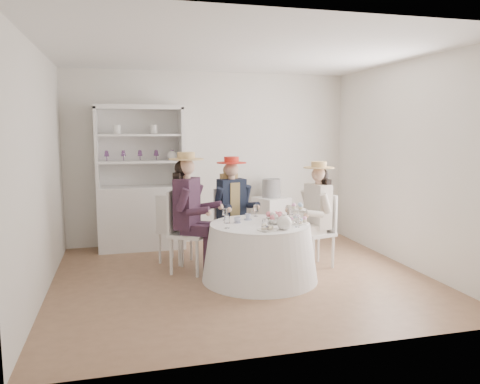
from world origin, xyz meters
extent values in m
plane|color=brown|center=(0.00, 0.00, 0.00)|extent=(4.50, 4.50, 0.00)
plane|color=white|center=(0.00, 0.00, 2.70)|extent=(4.50, 4.50, 0.00)
plane|color=silver|center=(0.00, 2.00, 1.35)|extent=(4.50, 0.00, 4.50)
plane|color=silver|center=(0.00, -2.00, 1.35)|extent=(4.50, 0.00, 4.50)
plane|color=silver|center=(-2.25, 0.00, 1.35)|extent=(0.00, 4.50, 4.50)
plane|color=silver|center=(2.25, 0.00, 1.35)|extent=(0.00, 4.50, 4.50)
cone|color=white|center=(0.19, -0.11, 0.33)|extent=(1.40, 1.40, 0.67)
cylinder|color=white|center=(0.19, -0.11, 0.68)|extent=(1.20, 1.20, 0.02)
cube|color=silver|center=(-1.12, 1.75, 0.48)|extent=(1.36, 0.96, 0.96)
cube|color=silver|center=(-1.12, 1.96, 1.54)|extent=(1.18, 0.57, 1.17)
cube|color=silver|center=(-1.12, 1.75, 2.13)|extent=(1.36, 0.96, 0.06)
cube|color=silver|center=(-1.74, 1.75, 1.54)|extent=(0.24, 0.45, 1.17)
cube|color=silver|center=(-0.50, 1.75, 1.54)|extent=(0.24, 0.45, 1.17)
cube|color=silver|center=(-1.12, 1.75, 1.33)|extent=(1.26, 0.88, 0.03)
cube|color=silver|center=(-1.12, 1.75, 1.72)|extent=(1.26, 0.88, 0.03)
sphere|color=white|center=(-0.64, 1.75, 1.42)|extent=(0.15, 0.15, 0.15)
cube|color=silver|center=(0.93, 1.69, 0.36)|extent=(0.61, 0.61, 0.72)
cylinder|color=black|center=(0.93, 1.69, 0.87)|extent=(0.31, 0.31, 0.30)
cube|color=silver|center=(-0.59, 0.38, 0.49)|extent=(0.59, 0.59, 0.04)
cylinder|color=silver|center=(-0.53, 0.15, 0.24)|extent=(0.04, 0.04, 0.48)
cylinder|color=silver|center=(-0.36, 0.45, 0.24)|extent=(0.04, 0.04, 0.48)
cylinder|color=silver|center=(-0.83, 0.32, 0.24)|extent=(0.04, 0.04, 0.48)
cylinder|color=silver|center=(-0.66, 0.62, 0.24)|extent=(0.04, 0.04, 0.48)
cube|color=silver|center=(-0.76, 0.48, 0.78)|extent=(0.24, 0.37, 0.54)
cube|color=black|center=(-0.61, 0.40, 0.89)|extent=(0.38, 0.45, 0.63)
cube|color=black|center=(-0.53, 0.23, 0.58)|extent=(0.39, 0.31, 0.13)
cylinder|color=black|center=(-0.40, 0.16, 0.25)|extent=(0.11, 0.11, 0.50)
cylinder|color=black|center=(-0.69, 0.18, 0.97)|extent=(0.21, 0.18, 0.30)
cube|color=black|center=(-0.43, 0.40, 0.58)|extent=(0.39, 0.31, 0.13)
cylinder|color=black|center=(-0.30, 0.33, 0.25)|extent=(0.11, 0.11, 0.50)
cylinder|color=black|center=(-0.46, 0.57, 0.97)|extent=(0.21, 0.18, 0.30)
cylinder|color=#D8A889|center=(-0.61, 0.40, 1.23)|extent=(0.10, 0.10, 0.09)
sphere|color=#D8A889|center=(-0.61, 0.40, 1.35)|extent=(0.21, 0.21, 0.21)
sphere|color=black|center=(-0.65, 0.42, 1.33)|extent=(0.21, 0.21, 0.21)
cube|color=black|center=(-0.69, 0.44, 1.07)|extent=(0.21, 0.27, 0.41)
cylinder|color=tan|center=(-0.61, 0.40, 1.44)|extent=(0.43, 0.43, 0.01)
cylinder|color=tan|center=(-0.61, 0.40, 1.49)|extent=(0.22, 0.22, 0.09)
cube|color=silver|center=(0.07, 0.81, 0.46)|extent=(0.49, 0.49, 0.04)
cylinder|color=silver|center=(-0.05, 0.61, 0.22)|extent=(0.04, 0.04, 0.45)
cylinder|color=silver|center=(0.27, 0.69, 0.22)|extent=(0.04, 0.04, 0.45)
cylinder|color=silver|center=(-0.13, 0.93, 0.22)|extent=(0.04, 0.04, 0.45)
cylinder|color=silver|center=(0.19, 1.01, 0.22)|extent=(0.04, 0.04, 0.45)
cube|color=silver|center=(0.03, 0.99, 0.73)|extent=(0.38, 0.12, 0.51)
cube|color=black|center=(0.07, 0.83, 0.84)|extent=(0.40, 0.28, 0.59)
cube|color=tan|center=(0.07, 0.83, 0.84)|extent=(0.19, 0.25, 0.51)
cube|color=black|center=(0.01, 0.67, 0.54)|extent=(0.21, 0.37, 0.12)
cylinder|color=black|center=(0.04, 0.53, 0.23)|extent=(0.10, 0.10, 0.47)
cylinder|color=black|center=(-0.13, 0.74, 0.91)|extent=(0.13, 0.19, 0.28)
cube|color=black|center=(0.19, 0.71, 0.54)|extent=(0.21, 0.37, 0.12)
cylinder|color=black|center=(0.22, 0.57, 0.23)|extent=(0.10, 0.10, 0.47)
cylinder|color=black|center=(0.28, 0.84, 0.91)|extent=(0.13, 0.19, 0.28)
cylinder|color=#D8A889|center=(0.07, 0.83, 1.15)|extent=(0.09, 0.09, 0.08)
sphere|color=#D8A889|center=(0.07, 0.83, 1.26)|extent=(0.19, 0.19, 0.19)
sphere|color=tan|center=(0.06, 0.87, 1.25)|extent=(0.19, 0.19, 0.19)
cube|color=tan|center=(0.05, 0.91, 1.01)|extent=(0.26, 0.14, 0.39)
cylinder|color=red|center=(0.07, 0.83, 1.36)|extent=(0.41, 0.41, 0.01)
cylinder|color=red|center=(0.07, 0.83, 1.40)|extent=(0.20, 0.20, 0.08)
cube|color=silver|center=(1.06, 0.21, 0.45)|extent=(0.48, 0.48, 0.04)
cylinder|color=silver|center=(0.87, 0.32, 0.22)|extent=(0.04, 0.04, 0.44)
cylinder|color=silver|center=(0.95, 0.02, 0.22)|extent=(0.04, 0.04, 0.44)
cylinder|color=silver|center=(1.18, 0.40, 0.22)|extent=(0.04, 0.04, 0.44)
cylinder|color=silver|center=(1.26, 0.09, 0.22)|extent=(0.04, 0.04, 0.44)
cube|color=silver|center=(1.24, 0.25, 0.71)|extent=(0.12, 0.37, 0.50)
cube|color=beige|center=(1.08, 0.21, 0.81)|extent=(0.28, 0.39, 0.57)
cube|color=beige|center=(0.93, 0.27, 0.53)|extent=(0.36, 0.20, 0.12)
cylinder|color=beige|center=(0.79, 0.23, 0.23)|extent=(0.10, 0.10, 0.46)
cylinder|color=beige|center=(1.00, 0.40, 0.88)|extent=(0.19, 0.13, 0.27)
cube|color=beige|center=(0.97, 0.09, 0.53)|extent=(0.36, 0.20, 0.12)
cylinder|color=beige|center=(0.83, 0.06, 0.23)|extent=(0.10, 0.10, 0.46)
cylinder|color=beige|center=(1.09, 0.00, 0.88)|extent=(0.19, 0.13, 0.27)
cylinder|color=#D8A889|center=(1.08, 0.21, 1.12)|extent=(0.09, 0.09, 0.08)
sphere|color=#D8A889|center=(1.08, 0.21, 1.23)|extent=(0.19, 0.19, 0.19)
sphere|color=black|center=(1.13, 0.22, 1.21)|extent=(0.19, 0.19, 0.19)
cube|color=black|center=(1.16, 0.23, 0.98)|extent=(0.13, 0.25, 0.38)
cylinder|color=tan|center=(1.08, 0.21, 1.32)|extent=(0.40, 0.40, 0.01)
cylinder|color=tan|center=(1.08, 0.21, 1.36)|extent=(0.20, 0.20, 0.08)
cube|color=silver|center=(-0.71, 0.89, 0.44)|extent=(0.54, 0.54, 0.04)
cylinder|color=silver|center=(-0.49, 0.92, 0.21)|extent=(0.03, 0.03, 0.43)
cylinder|color=silver|center=(-0.73, 1.11, 0.21)|extent=(0.03, 0.03, 0.43)
cylinder|color=silver|center=(-0.68, 0.67, 0.21)|extent=(0.03, 0.03, 0.43)
cylinder|color=silver|center=(-0.93, 0.87, 0.21)|extent=(0.03, 0.03, 0.43)
cube|color=silver|center=(-0.82, 0.75, 0.70)|extent=(0.31, 0.25, 0.48)
imported|color=white|center=(-0.06, -0.01, 0.72)|extent=(0.10, 0.10, 0.06)
imported|color=white|center=(0.11, 0.14, 0.72)|extent=(0.09, 0.09, 0.07)
imported|color=white|center=(0.40, 0.07, 0.72)|extent=(0.10, 0.10, 0.07)
imported|color=white|center=(0.38, -0.16, 0.72)|extent=(0.30, 0.30, 0.06)
sphere|color=#E77383|center=(0.44, -0.14, 0.78)|extent=(0.07, 0.07, 0.07)
sphere|color=white|center=(0.43, -0.11, 0.78)|extent=(0.07, 0.07, 0.07)
sphere|color=#E77383|center=(0.40, -0.09, 0.78)|extent=(0.07, 0.07, 0.07)
sphere|color=white|center=(0.37, -0.09, 0.78)|extent=(0.07, 0.07, 0.07)
sphere|color=#E77383|center=(0.34, -0.11, 0.78)|extent=(0.07, 0.07, 0.07)
sphere|color=white|center=(0.33, -0.14, 0.78)|extent=(0.07, 0.07, 0.07)
sphere|color=#E77383|center=(0.34, -0.17, 0.78)|extent=(0.07, 0.07, 0.07)
sphere|color=white|center=(0.37, -0.20, 0.78)|extent=(0.07, 0.07, 0.07)
sphere|color=#E77383|center=(0.40, -0.20, 0.78)|extent=(0.07, 0.07, 0.07)
sphere|color=white|center=(0.43, -0.17, 0.78)|extent=(0.07, 0.07, 0.07)
sphere|color=white|center=(0.36, -0.50, 0.77)|extent=(0.17, 0.17, 0.17)
cylinder|color=white|center=(0.47, -0.50, 0.78)|extent=(0.10, 0.03, 0.08)
cylinder|color=white|center=(0.36, -0.50, 0.85)|extent=(0.04, 0.04, 0.02)
cylinder|color=white|center=(0.17, -0.49, 0.69)|extent=(0.23, 0.23, 0.01)
cube|color=beige|center=(0.12, -0.50, 0.72)|extent=(0.05, 0.04, 0.03)
cube|color=beige|center=(0.17, -0.49, 0.73)|extent=(0.06, 0.05, 0.03)
cube|color=beige|center=(0.21, -0.47, 0.72)|extent=(0.06, 0.06, 0.03)
cube|color=beige|center=(0.15, -0.45, 0.73)|extent=(0.06, 0.06, 0.03)
cube|color=beige|center=(0.19, -0.52, 0.72)|extent=(0.06, 0.06, 0.03)
cylinder|color=white|center=(0.64, -0.22, 0.70)|extent=(0.26, 0.26, 0.01)
cylinder|color=white|center=(0.64, -0.22, 0.77)|extent=(0.02, 0.02, 0.17)
cylinder|color=white|center=(0.64, -0.22, 0.86)|extent=(0.19, 0.19, 0.01)
camera|label=1|loc=(-1.41, -5.38, 1.82)|focal=35.00mm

